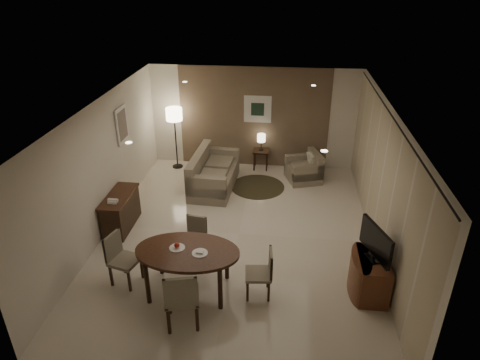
# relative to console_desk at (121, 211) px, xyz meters

# --- Properties ---
(room_shell) EXTENTS (5.50, 7.00, 2.70)m
(room_shell) POSITION_rel_console_desk_xyz_m (2.49, 0.40, 0.98)
(room_shell) COLOR beige
(room_shell) RESTS_ON ground
(taupe_accent) EXTENTS (3.96, 0.03, 2.70)m
(taupe_accent) POSITION_rel_console_desk_xyz_m (2.49, 3.48, 0.98)
(taupe_accent) COLOR brown
(taupe_accent) RESTS_ON wall_back
(curtain_wall) EXTENTS (0.08, 6.70, 2.58)m
(curtain_wall) POSITION_rel_console_desk_xyz_m (5.17, 0.00, 0.95)
(curtain_wall) COLOR beige
(curtain_wall) RESTS_ON wall_right
(curtain_rod) EXTENTS (0.03, 6.80, 0.03)m
(curtain_rod) POSITION_rel_console_desk_xyz_m (5.17, 0.00, 2.27)
(curtain_rod) COLOR black
(curtain_rod) RESTS_ON wall_right
(art_back_frame) EXTENTS (0.72, 0.03, 0.72)m
(art_back_frame) POSITION_rel_console_desk_xyz_m (2.59, 3.46, 1.23)
(art_back_frame) COLOR silver
(art_back_frame) RESTS_ON wall_back
(art_back_canvas) EXTENTS (0.34, 0.01, 0.34)m
(art_back_canvas) POSITION_rel_console_desk_xyz_m (2.59, 3.44, 1.23)
(art_back_canvas) COLOR #192D1F
(art_back_canvas) RESTS_ON wall_back
(art_left_frame) EXTENTS (0.03, 0.60, 0.80)m
(art_left_frame) POSITION_rel_console_desk_xyz_m (-0.23, 1.20, 1.48)
(art_left_frame) COLOR silver
(art_left_frame) RESTS_ON wall_left
(art_left_canvas) EXTENTS (0.01, 0.46, 0.64)m
(art_left_canvas) POSITION_rel_console_desk_xyz_m (-0.21, 1.20, 1.48)
(art_left_canvas) COLOR gray
(art_left_canvas) RESTS_ON wall_left
(downlight_nl) EXTENTS (0.10, 0.10, 0.01)m
(downlight_nl) POSITION_rel_console_desk_xyz_m (1.09, -1.80, 2.31)
(downlight_nl) COLOR white
(downlight_nl) RESTS_ON ceiling
(downlight_nr) EXTENTS (0.10, 0.10, 0.01)m
(downlight_nr) POSITION_rel_console_desk_xyz_m (3.89, -1.80, 2.31)
(downlight_nr) COLOR white
(downlight_nr) RESTS_ON ceiling
(downlight_fl) EXTENTS (0.10, 0.10, 0.01)m
(downlight_fl) POSITION_rel_console_desk_xyz_m (1.09, 1.80, 2.31)
(downlight_fl) COLOR white
(downlight_fl) RESTS_ON ceiling
(downlight_fr) EXTENTS (0.10, 0.10, 0.01)m
(downlight_fr) POSITION_rel_console_desk_xyz_m (3.89, 1.80, 2.31)
(downlight_fr) COLOR white
(downlight_fr) RESTS_ON ceiling
(console_desk) EXTENTS (0.48, 1.20, 0.75)m
(console_desk) POSITION_rel_console_desk_xyz_m (0.00, 0.00, 0.00)
(console_desk) COLOR #4A2717
(console_desk) RESTS_ON floor
(telephone) EXTENTS (0.20, 0.14, 0.09)m
(telephone) POSITION_rel_console_desk_xyz_m (0.00, -0.30, 0.43)
(telephone) COLOR white
(telephone) RESTS_ON console_desk
(tv_cabinet) EXTENTS (0.48, 0.90, 0.70)m
(tv_cabinet) POSITION_rel_console_desk_xyz_m (4.89, -1.50, -0.03)
(tv_cabinet) COLOR brown
(tv_cabinet) RESTS_ON floor
(flat_tv) EXTENTS (0.36, 0.85, 0.60)m
(flat_tv) POSITION_rel_console_desk_xyz_m (4.87, -1.50, 0.65)
(flat_tv) COLOR black
(flat_tv) RESTS_ON tv_cabinet
(dining_table) EXTENTS (1.73, 1.08, 0.81)m
(dining_table) POSITION_rel_console_desk_xyz_m (1.84, -1.78, 0.03)
(dining_table) COLOR #4A2717
(dining_table) RESTS_ON floor
(chair_near) EXTENTS (0.62, 0.62, 1.05)m
(chair_near) POSITION_rel_console_desk_xyz_m (1.91, -2.52, 0.15)
(chair_near) COLOR gray
(chair_near) RESTS_ON floor
(chair_far) EXTENTS (0.47, 0.47, 0.84)m
(chair_far) POSITION_rel_console_desk_xyz_m (1.76, -0.94, 0.05)
(chair_far) COLOR gray
(chair_far) RESTS_ON floor
(chair_left) EXTENTS (0.56, 0.56, 0.94)m
(chair_left) POSITION_rel_console_desk_xyz_m (0.72, -1.70, 0.09)
(chair_left) COLOR gray
(chair_left) RESTS_ON floor
(chair_right) EXTENTS (0.46, 0.46, 0.87)m
(chair_right) POSITION_rel_console_desk_xyz_m (3.01, -1.76, 0.06)
(chair_right) COLOR gray
(chair_right) RESTS_ON floor
(plate_a) EXTENTS (0.26, 0.26, 0.02)m
(plate_a) POSITION_rel_console_desk_xyz_m (1.66, -1.73, 0.44)
(plate_a) COLOR white
(plate_a) RESTS_ON dining_table
(plate_b) EXTENTS (0.26, 0.26, 0.02)m
(plate_b) POSITION_rel_console_desk_xyz_m (2.06, -1.83, 0.44)
(plate_b) COLOR white
(plate_b) RESTS_ON dining_table
(fruit_apple) EXTENTS (0.09, 0.09, 0.09)m
(fruit_apple) POSITION_rel_console_desk_xyz_m (1.66, -1.73, 0.50)
(fruit_apple) COLOR #A62012
(fruit_apple) RESTS_ON plate_a
(napkin) EXTENTS (0.12, 0.08, 0.03)m
(napkin) POSITION_rel_console_desk_xyz_m (2.06, -1.83, 0.47)
(napkin) COLOR white
(napkin) RESTS_ON plate_b
(round_rug) EXTENTS (1.34, 1.34, 0.01)m
(round_rug) POSITION_rel_console_desk_xyz_m (2.72, 2.13, -0.37)
(round_rug) COLOR #3C3721
(round_rug) RESTS_ON floor
(sofa) EXTENTS (1.95, 1.05, 0.89)m
(sofa) POSITION_rel_console_desk_xyz_m (1.64, 2.01, 0.07)
(sofa) COLOR gray
(sofa) RESTS_ON floor
(armchair) EXTENTS (1.00, 1.03, 0.74)m
(armchair) POSITION_rel_console_desk_xyz_m (3.85, 2.65, -0.01)
(armchair) COLOR gray
(armchair) RESTS_ON floor
(side_table) EXTENTS (0.42, 0.42, 0.53)m
(side_table) POSITION_rel_console_desk_xyz_m (2.72, 3.24, -0.11)
(side_table) COLOR #301E10
(side_table) RESTS_ON floor
(table_lamp) EXTENTS (0.22, 0.22, 0.50)m
(table_lamp) POSITION_rel_console_desk_xyz_m (2.72, 3.25, 0.41)
(table_lamp) COLOR #FFEAC1
(table_lamp) RESTS_ON side_table
(floor_lamp) EXTENTS (0.42, 0.42, 1.67)m
(floor_lamp) POSITION_rel_console_desk_xyz_m (0.44, 3.07, 0.46)
(floor_lamp) COLOR #FFE5B7
(floor_lamp) RESTS_ON floor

